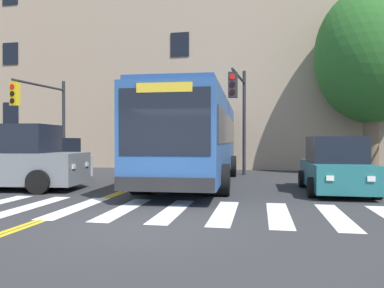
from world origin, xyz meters
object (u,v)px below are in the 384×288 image
object	(u,v)px
city_bus	(196,136)
car_teal_far_lane	(335,167)
car_grey_cross_street	(8,159)
traffic_light_far_corner	(43,109)
traffic_light_overhead	(240,103)
car_tan_behind_bus	(208,154)
street_tree_curbside_large	(372,56)
car_silver_near_lane	(47,163)

from	to	relation	value
city_bus	car_teal_far_lane	xyz separation A→B (m)	(4.94, -1.93, -1.02)
car_grey_cross_street	city_bus	bearing A→B (deg)	30.74
car_grey_cross_street	car_teal_far_lane	bearing A→B (deg)	8.03
city_bus	traffic_light_far_corner	distance (m)	7.92
traffic_light_far_corner	city_bus	bearing A→B (deg)	-10.40
car_grey_cross_street	traffic_light_far_corner	xyz separation A→B (m)	(-1.88, 4.86, 2.12)
car_grey_cross_street	traffic_light_overhead	size ratio (longest dim) A/B	1.03
car_tan_behind_bus	traffic_light_overhead	size ratio (longest dim) A/B	0.86
city_bus	traffic_light_overhead	distance (m)	3.02
traffic_light_far_corner	street_tree_curbside_large	distance (m)	16.11
city_bus	car_tan_behind_bus	size ratio (longest dim) A/B	2.66
car_teal_far_lane	car_grey_cross_street	bearing A→B (deg)	-171.97
city_bus	traffic_light_far_corner	size ratio (longest dim) A/B	2.44
car_silver_near_lane	traffic_light_overhead	xyz separation A→B (m)	(6.92, 3.97, 2.51)
city_bus	car_silver_near_lane	xyz separation A→B (m)	(-5.35, -1.86, -1.03)
car_teal_far_lane	car_tan_behind_bus	bearing A→B (deg)	119.75
car_teal_far_lane	car_tan_behind_bus	size ratio (longest dim) A/B	0.93
car_tan_behind_bus	car_teal_far_lane	bearing A→B (deg)	-60.25
car_tan_behind_bus	car_grey_cross_street	xyz separation A→B (m)	(-4.93, -11.68, 0.22)
traffic_light_far_corner	traffic_light_overhead	size ratio (longest dim) A/B	0.94
car_tan_behind_bus	car_grey_cross_street	world-z (taller)	car_grey_cross_street
traffic_light_overhead	street_tree_curbside_large	xyz separation A→B (m)	(6.18, 3.08, 2.50)
car_silver_near_lane	car_tan_behind_bus	size ratio (longest dim) A/B	0.92
car_tan_behind_bus	traffic_light_overhead	bearing A→B (deg)	-68.26
car_tan_behind_bus	street_tree_curbside_large	bearing A→B (deg)	-19.42
city_bus	car_teal_far_lane	distance (m)	5.40
traffic_light_far_corner	street_tree_curbside_large	xyz separation A→B (m)	(15.43, 3.78, 2.66)
car_silver_near_lane	car_tan_behind_bus	distance (m)	11.04
car_grey_cross_street	traffic_light_overhead	bearing A→B (deg)	37.04
traffic_light_far_corner	car_grey_cross_street	bearing A→B (deg)	-68.80
car_grey_cross_street	traffic_light_far_corner	bearing A→B (deg)	111.20
traffic_light_overhead	car_silver_near_lane	bearing A→B (deg)	-150.16
traffic_light_far_corner	street_tree_curbside_large	size ratio (longest dim) A/B	0.51
car_teal_far_lane	car_grey_cross_street	xyz separation A→B (m)	(-10.73, -1.52, 0.22)
car_teal_far_lane	car_tan_behind_bus	xyz separation A→B (m)	(-5.81, 10.16, -0.00)
car_silver_near_lane	car_teal_far_lane	size ratio (longest dim) A/B	0.99
car_tan_behind_bus	street_tree_curbside_large	xyz separation A→B (m)	(8.62, -3.04, 5.00)
car_tan_behind_bus	traffic_light_far_corner	bearing A→B (deg)	-134.97
city_bus	car_teal_far_lane	bearing A→B (deg)	-21.39
car_teal_far_lane	street_tree_curbside_large	bearing A→B (deg)	68.42
car_tan_behind_bus	street_tree_curbside_large	distance (m)	10.42
car_teal_far_lane	traffic_light_far_corner	bearing A→B (deg)	165.16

